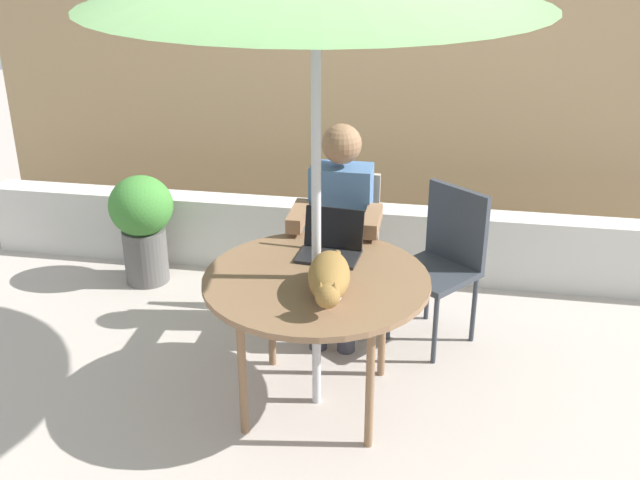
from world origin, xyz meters
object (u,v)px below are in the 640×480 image
(chair_empty, at_px, (444,254))
(laptop, at_px, (331,242))
(potted_plant_near_fence, at_px, (142,221))
(cat, at_px, (329,279))
(patio_table, at_px, (316,288))
(person_seated, at_px, (339,221))
(chair_occupied, at_px, (343,237))

(chair_empty, distance_m, laptop, 0.78)
(potted_plant_near_fence, bearing_deg, cat, -42.21)
(patio_table, bearing_deg, person_seated, 90.00)
(chair_empty, distance_m, person_seated, 0.62)
(chair_occupied, bearing_deg, potted_plant_near_fence, 169.59)
(chair_empty, height_order, cat, chair_empty)
(laptop, height_order, cat, laptop)
(patio_table, xyz_separation_m, person_seated, (0.00, 0.73, 0.04))
(chair_occupied, height_order, person_seated, person_seated)
(chair_occupied, height_order, cat, chair_occupied)
(chair_empty, bearing_deg, person_seated, -176.52)
(chair_empty, xyz_separation_m, potted_plant_near_fence, (-1.93, 0.37, -0.10))
(laptop, bearing_deg, person_seated, 93.48)
(patio_table, distance_m, chair_occupied, 0.90)
(patio_table, xyz_separation_m, potted_plant_near_fence, (-1.34, 1.13, -0.23))
(chair_occupied, distance_m, laptop, 0.65)
(person_seated, relative_size, potted_plant_near_fence, 1.69)
(patio_table, relative_size, potted_plant_near_fence, 1.49)
(potted_plant_near_fence, bearing_deg, patio_table, -40.21)
(potted_plant_near_fence, bearing_deg, person_seated, -16.77)
(chair_occupied, bearing_deg, person_seated, -90.00)
(chair_occupied, relative_size, person_seated, 0.72)
(patio_table, xyz_separation_m, cat, (0.09, -0.16, 0.14))
(patio_table, height_order, chair_occupied, chair_occupied)
(cat, bearing_deg, patio_table, 118.13)
(chair_empty, distance_m, cat, 1.09)
(laptop, bearing_deg, chair_empty, 40.64)
(person_seated, xyz_separation_m, potted_plant_near_fence, (-1.34, 0.40, -0.27))
(laptop, height_order, potted_plant_near_fence, laptop)
(patio_table, height_order, cat, cat)
(person_seated, relative_size, laptop, 3.81)
(chair_occupied, height_order, laptop, laptop)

